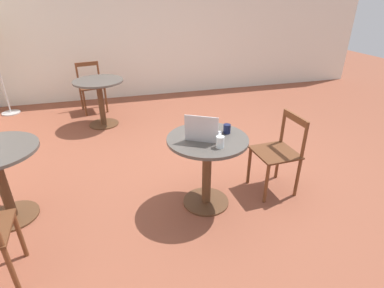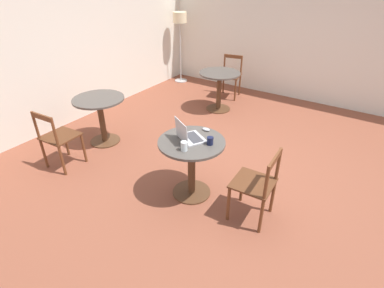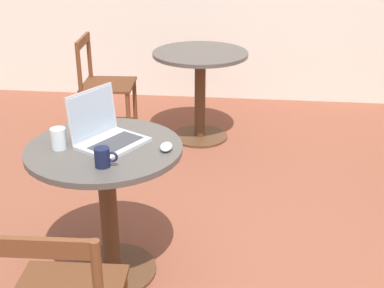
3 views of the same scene
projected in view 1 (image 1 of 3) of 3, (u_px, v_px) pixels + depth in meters
ground_plane at (206, 166)px, 3.82m from camera, size 16.00×16.00×0.00m
wall_side at (157, 28)px, 5.98m from camera, size 0.06×9.40×2.70m
cafe_table_near at (207, 157)px, 2.92m from camera, size 0.78×0.78×0.75m
cafe_table_mid at (100, 93)px, 4.78m from camera, size 0.78×0.78×0.75m
chair_near_front at (278, 153)px, 3.19m from camera, size 0.44×0.44×0.87m
chair_mid_right at (91, 87)px, 5.45m from camera, size 0.50×0.50×0.87m
laptop at (203, 133)px, 2.79m from camera, size 0.39×0.40×0.26m
mouse at (198, 124)px, 3.09m from camera, size 0.06×0.10×0.03m
mug at (227, 129)px, 2.90m from camera, size 0.11×0.07×0.09m
drinking_glass at (220, 142)px, 2.63m from camera, size 0.07×0.07×0.11m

